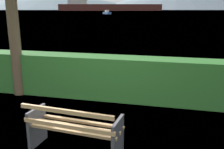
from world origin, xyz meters
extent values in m
plane|color=slate|center=(0.00, 306.32, 0.00)|extent=(620.00, 620.00, 0.00)
cube|color=tan|center=(-0.02, -0.19, 0.45)|extent=(1.56, 0.20, 0.04)
cube|color=tan|center=(0.00, 0.00, 0.45)|extent=(1.56, 0.20, 0.04)
cube|color=tan|center=(0.02, 0.19, 0.45)|extent=(1.56, 0.20, 0.04)
cube|color=tan|center=(-0.02, -0.26, 0.57)|extent=(1.56, 0.18, 0.06)
cube|color=tan|center=(-0.03, -0.31, 0.84)|extent=(1.56, 0.18, 0.06)
cube|color=#4C4C51|center=(-0.74, 0.04, 0.34)|extent=(0.09, 0.51, 0.68)
cube|color=#4C4C51|center=(0.73, -0.08, 0.34)|extent=(0.09, 0.51, 0.68)
cube|color=#2D6B28|center=(0.00, 2.70, 0.56)|extent=(9.75, 0.71, 1.12)
cylinder|color=brown|center=(-2.63, 2.38, 2.54)|extent=(0.29, 0.29, 5.07)
cube|color=#471E19|center=(-63.72, 254.23, 3.19)|extent=(102.47, 40.76, 6.38)
cube|color=#335693|center=(-26.34, 100.93, 0.42)|extent=(4.52, 5.11, 0.83)
cube|color=beige|center=(-26.34, 100.93, 1.25)|extent=(2.07, 2.19, 0.83)
cone|color=slate|center=(-252.06, 531.02, 20.33)|extent=(381.31, 381.31, 40.67)
camera|label=1|loc=(1.50, -3.59, 2.33)|focal=40.78mm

